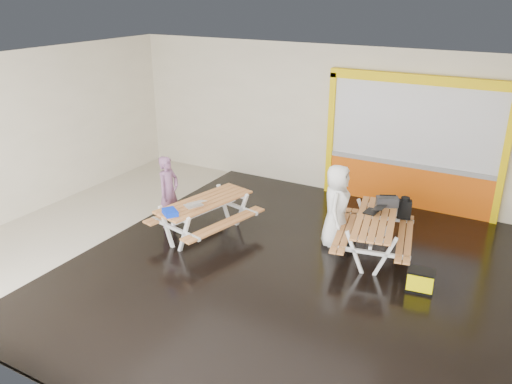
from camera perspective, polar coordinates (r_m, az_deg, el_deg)
The scene contains 14 objects.
room at distance 8.95m, azimuth -2.82°, elevation 2.58°, with size 10.02×8.02×3.52m.
deck at distance 9.14m, azimuth 4.13°, elevation -8.96°, with size 7.50×7.98×0.05m, color black.
kiosk at distance 11.78m, azimuth 16.84°, elevation 4.85°, with size 3.88×0.16×3.00m.
picnic_table_left at distance 10.17m, azimuth -5.67°, elevation -1.94°, with size 1.79×2.27×0.81m.
picnic_table_right at distance 9.68m, azimuth 13.04°, elevation -3.79°, with size 1.70×2.20×0.79m.
person_left at distance 10.53m, azimuth -9.64°, elevation 0.01°, with size 0.54×0.36×1.49m, color #734A6B.
person_right at distance 9.85m, azimuth 8.90°, elevation -1.57°, with size 0.80×0.52×1.64m, color white.
laptop_left at distance 9.83m, azimuth -6.80°, elevation -1.33°, with size 0.48×0.46×0.16m.
laptop_right at distance 9.79m, azimuth 12.95°, elevation -1.97°, with size 0.39×0.35×0.15m.
blue_pouch at distance 9.55m, azimuth -9.49°, elevation -2.23°, with size 0.32×0.23×0.09m, color #0729C6.
toolbox at distance 10.12m, azimuth 14.32°, elevation -1.04°, with size 0.45×0.36×0.23m.
backpack at distance 10.32m, azimuth 16.11°, elevation -1.70°, with size 0.29×0.23×0.43m.
dark_case at distance 10.08m, azimuth 9.51°, elevation -5.45°, with size 0.42×0.31×0.16m, color black.
fluke_bag at distance 8.93m, azimuth 17.73°, elevation -9.36°, with size 0.47×0.34×0.37m.
Camera 1 is at (4.51, -7.15, 4.70)m, focal length 36.14 mm.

